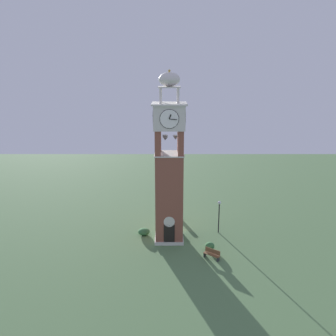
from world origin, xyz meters
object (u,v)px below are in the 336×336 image
at_px(park_bench, 211,254).
at_px(trash_bin, 179,216).
at_px(lamp_post, 218,211).
at_px(clock_tower, 168,173).

bearing_deg(park_bench, trash_bin, 106.30).
relative_size(lamp_post, trash_bin, 4.53).
relative_size(clock_tower, park_bench, 11.20).
distance_m(clock_tower, park_bench, 8.80).
xyz_separation_m(clock_tower, lamp_post, (5.37, 1.64, -4.65)).
xyz_separation_m(clock_tower, trash_bin, (1.28, 5.19, -6.79)).
bearing_deg(clock_tower, lamp_post, 16.98).
height_order(clock_tower, park_bench, clock_tower).
bearing_deg(lamp_post, trash_bin, 139.08).
height_order(lamp_post, trash_bin, lamp_post).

